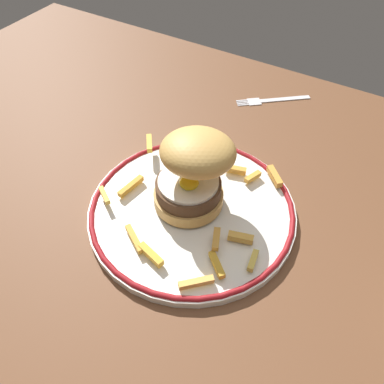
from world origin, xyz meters
The scene contains 5 objects.
ground_plane centered at (0.00, 0.00, -2.00)cm, with size 144.50×84.06×4.00cm, color brown.
dinner_plate centered at (-2.95, -2.11, 0.84)cm, with size 29.55×29.55×1.60cm.
burger centered at (-3.54, -0.69, 7.37)cm, with size 12.24×12.76×11.72cm.
fries_pile centered at (-1.31, -3.47, 2.23)cm, with size 24.87×25.03×2.41cm.
fork centered at (-4.12, 29.80, 0.18)cm, with size 12.09×10.10×0.36cm.
Camera 1 is at (15.70, -33.63, 44.61)cm, focal length 37.29 mm.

